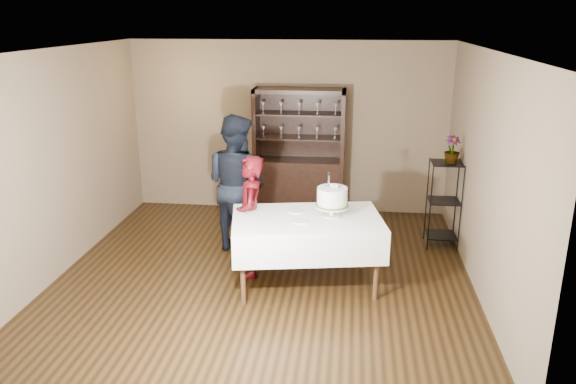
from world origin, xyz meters
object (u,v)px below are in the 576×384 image
at_px(china_hutch, 299,174).
at_px(man, 237,183).
at_px(woman, 250,217).
at_px(plant_etagere, 444,201).
at_px(cake_table, 307,233).
at_px(cake, 332,198).
at_px(potted_plant, 452,150).

bearing_deg(china_hutch, man, -115.22).
relative_size(woman, man, 0.81).
relative_size(plant_etagere, man, 0.65).
bearing_deg(china_hutch, plant_etagere, -26.83).
relative_size(cake_table, cake, 3.48).
bearing_deg(woman, man, -166.23).
bearing_deg(woman, plant_etagere, 106.55).
distance_m(china_hutch, man, 1.65).
relative_size(woman, potted_plant, 4.03).
bearing_deg(woman, cake_table, 62.76).
bearing_deg(potted_plant, china_hutch, 152.67).
distance_m(man, potted_plant, 2.88).
height_order(china_hutch, plant_etagere, china_hutch).
xyz_separation_m(woman, cake, (0.98, -0.15, 0.32)).
bearing_deg(cake, man, 145.07).
distance_m(china_hutch, woman, 2.26).
bearing_deg(plant_etagere, potted_plant, -46.41).
distance_m(cake_table, cake, 0.51).
relative_size(plant_etagere, woman, 0.80).
distance_m(plant_etagere, potted_plant, 0.72).
relative_size(plant_etagere, cake, 2.25).
bearing_deg(cake, potted_plant, 40.32).
bearing_deg(woman, cake, 72.22).
bearing_deg(cake_table, cake, 16.00).
distance_m(china_hutch, plant_etagere, 2.33).
bearing_deg(cake_table, plant_etagere, 38.86).
bearing_deg(cake, plant_etagere, 42.13).
relative_size(plant_etagere, cake_table, 0.65).
bearing_deg(woman, potted_plant, 105.31).
bearing_deg(cake_table, woman, 161.92).
height_order(plant_etagere, cake, cake).
height_order(cake_table, cake, cake).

